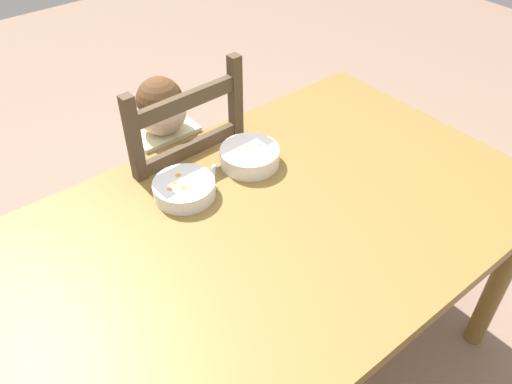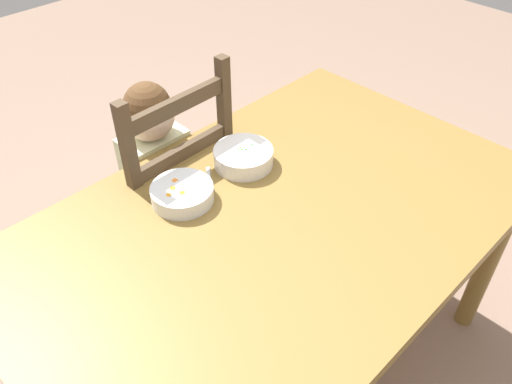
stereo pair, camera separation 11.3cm
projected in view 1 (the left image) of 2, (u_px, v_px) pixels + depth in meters
The scene contains 7 objects.
ground_plane at pixel (270, 365), 1.97m from camera, with size 8.00×8.00×0.00m, color #8C6F5D.
dining_table at pixel (275, 240), 1.53m from camera, with size 1.56×0.98×0.77m.
dining_chair at pixel (177, 198), 1.95m from camera, with size 0.43×0.43×1.06m.
child_figure at pixel (172, 166), 1.85m from camera, with size 0.32×0.31×0.98m.
bowl_of_peas at pixel (250, 156), 1.63m from camera, with size 0.19×0.19×0.06m.
bowl_of_carrots at pixel (184, 188), 1.52m from camera, with size 0.18×0.18×0.05m.
spoon at pixel (212, 183), 1.57m from camera, with size 0.10×0.12×0.01m.
Camera 1 is at (-0.72, -0.80, 1.78)m, focal length 36.32 mm.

